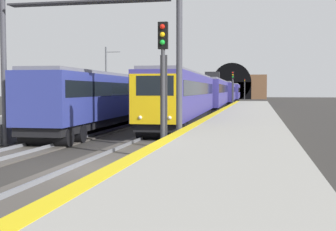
% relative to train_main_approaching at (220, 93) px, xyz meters
% --- Properties ---
extents(ground_plane, '(320.00, 320.00, 0.00)m').
position_rel_train_main_approaching_xyz_m(ground_plane, '(-50.92, 0.00, -2.35)').
color(ground_plane, '#302D2B').
extents(platform_right, '(112.00, 4.69, 1.07)m').
position_rel_train_main_approaching_xyz_m(platform_right, '(-50.92, -4.54, -1.82)').
color(platform_right, '#9E9B93').
rests_on(platform_right, ground_plane).
extents(platform_right_edge_strip, '(112.00, 0.50, 0.01)m').
position_rel_train_main_approaching_xyz_m(platform_right_edge_strip, '(-50.92, -2.44, -1.28)').
color(platform_right_edge_strip, yellow).
rests_on(platform_right_edge_strip, platform_right).
extents(track_main_line, '(160.00, 3.06, 0.21)m').
position_rel_train_main_approaching_xyz_m(track_main_line, '(-50.92, 0.00, -2.31)').
color(track_main_line, '#4C4742').
rests_on(track_main_line, ground_plane).
extents(train_main_approaching, '(85.56, 3.40, 4.99)m').
position_rel_train_main_approaching_xyz_m(train_main_approaching, '(0.00, 0.00, 0.00)').
color(train_main_approaching, navy).
rests_on(train_main_approaching, ground_plane).
extents(train_adjacent_platform, '(57.21, 3.26, 4.82)m').
position_rel_train_main_approaching_xyz_m(train_adjacent_platform, '(-17.74, 4.88, -0.08)').
color(train_adjacent_platform, navy).
rests_on(train_adjacent_platform, ground_plane).
extents(railway_signal_near, '(0.39, 0.38, 5.45)m').
position_rel_train_main_approaching_xyz_m(railway_signal_near, '(-48.29, -1.88, 0.93)').
color(railway_signal_near, '#38383D').
rests_on(railway_signal_near, ground_plane).
extents(railway_signal_mid, '(0.39, 0.38, 5.45)m').
position_rel_train_main_approaching_xyz_m(railway_signal_mid, '(-0.54, -1.88, 0.93)').
color(railway_signal_mid, '#38383D').
rests_on(railway_signal_mid, ground_plane).
extents(railway_signal_far, '(0.39, 0.38, 5.68)m').
position_rel_train_main_approaching_xyz_m(railway_signal_far, '(53.93, -1.88, 0.95)').
color(railway_signal_far, '#38383D').
rests_on(railway_signal_far, ground_plane).
extents(overhead_signal_gantry, '(0.70, 9.14, 7.74)m').
position_rel_train_main_approaching_xyz_m(overhead_signal_gantry, '(-45.26, 2.44, 3.48)').
color(overhead_signal_gantry, '#3F3F47').
rests_on(overhead_signal_gantry, ground_plane).
extents(tunnel_portal, '(2.61, 20.64, 11.56)m').
position_rel_train_main_approaching_xyz_m(tunnel_portal, '(71.90, 2.44, 1.35)').
color(tunnel_portal, brown).
rests_on(tunnel_portal, ground_plane).
extents(catenary_mast_far, '(0.22, 1.86, 7.85)m').
position_rel_train_main_approaching_xyz_m(catenary_mast_far, '(-14.87, 12.14, 1.67)').
color(catenary_mast_far, '#595B60').
rests_on(catenary_mast_far, ground_plane).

